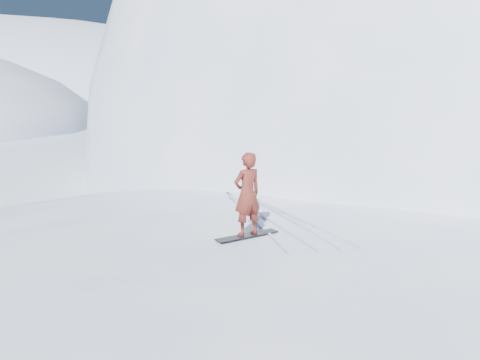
# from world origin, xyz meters

# --- Properties ---
(near_ridge) EXTENTS (36.00, 28.00, 4.80)m
(near_ridge) POSITION_xyz_m (1.00, 3.00, 0.00)
(near_ridge) COLOR white
(near_ridge) RESTS_ON ground
(peak_shoulder) EXTENTS (28.00, 24.00, 18.00)m
(peak_shoulder) POSITION_xyz_m (10.00, 20.00, 0.00)
(peak_shoulder) COLOR white
(peak_shoulder) RESTS_ON ground
(wind_bumps) EXTENTS (16.00, 14.40, 1.00)m
(wind_bumps) POSITION_xyz_m (-0.56, 2.12, 0.00)
(wind_bumps) COLOR white
(wind_bumps) RESTS_ON ground
(snowboard) EXTENTS (1.53, 0.90, 0.03)m
(snowboard) POSITION_xyz_m (-1.63, 3.05, 2.41)
(snowboard) COLOR black
(snowboard) RESTS_ON near_ridge
(snowboarder) EXTENTS (0.81, 0.69, 1.89)m
(snowboarder) POSITION_xyz_m (-1.63, 3.05, 3.37)
(snowboarder) COLOR maroon
(snowboarder) RESTS_ON snowboard
(board_tracks) EXTENTS (2.09, 5.99, 0.04)m
(board_tracks) POSITION_xyz_m (-0.68, 4.70, 2.42)
(board_tracks) COLOR silver
(board_tracks) RESTS_ON ground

